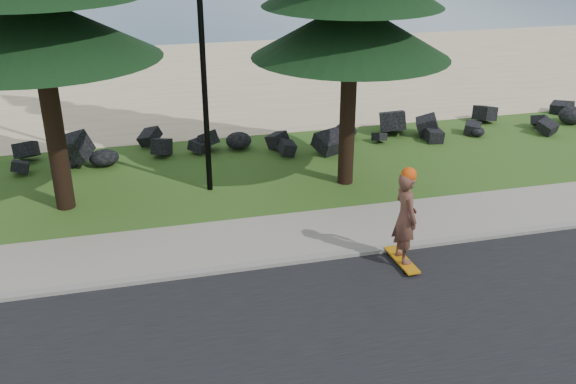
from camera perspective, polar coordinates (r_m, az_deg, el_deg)
name	(u,v)px	position (r m, az deg, el deg)	size (l,w,h in m)	color
ground	(230,249)	(13.67, -5.14, -5.04)	(160.00, 160.00, 0.00)	#325C1D
kerb	(238,268)	(12.87, -4.49, -6.76)	(160.00, 0.20, 0.10)	gray
sidewalk	(229,243)	(13.82, -5.28, -4.51)	(160.00, 2.00, 0.08)	gray
beach_sand	(173,81)	(27.20, -10.19, 9.70)	(160.00, 15.00, 0.01)	tan
seawall_boulders	(199,156)	(18.72, -7.93, 3.15)	(60.00, 2.40, 1.10)	black
lamp_post	(201,25)	(15.32, -7.74, 14.53)	(0.25, 0.14, 8.14)	black
skateboarder	(405,218)	(12.76, 10.38, -2.27)	(0.49, 1.14, 2.10)	#C0760B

